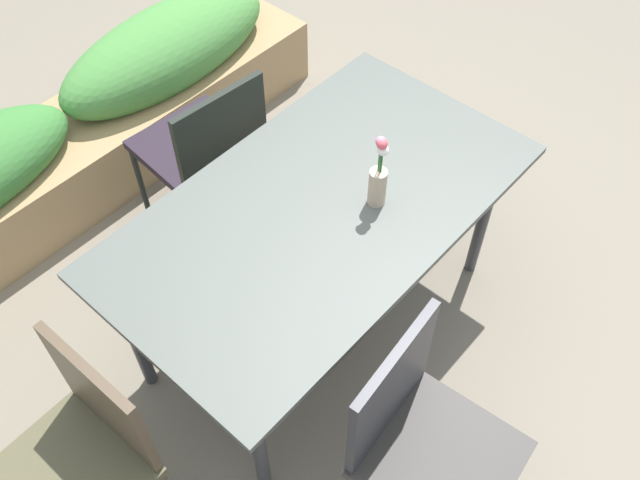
# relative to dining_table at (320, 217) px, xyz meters

# --- Properties ---
(ground_plane) EXTENTS (12.00, 12.00, 0.00)m
(ground_plane) POSITION_rel_dining_table_xyz_m (-0.09, -0.00, -0.71)
(ground_plane) COLOR #756B5B
(dining_table) EXTENTS (1.62, 0.91, 0.77)m
(dining_table) POSITION_rel_dining_table_xyz_m (0.00, 0.00, 0.00)
(dining_table) COLOR #4C514C
(dining_table) RESTS_ON ground
(chair_end_left) EXTENTS (0.45, 0.45, 0.93)m
(chair_end_left) POSITION_rel_dining_table_xyz_m (-1.11, 0.00, -0.16)
(chair_end_left) COLOR #4D4931
(chair_end_left) RESTS_ON ground
(chair_near_left) EXTENTS (0.49, 0.49, 0.95)m
(chair_near_left) POSITION_rel_dining_table_xyz_m (-0.37, -0.76, -0.15)
(chair_near_left) COLOR #302D2A
(chair_near_left) RESTS_ON ground
(chair_far_side) EXTENTS (0.51, 0.51, 0.88)m
(chair_far_side) POSITION_rel_dining_table_xyz_m (0.10, 0.76, -0.19)
(chair_far_side) COLOR black
(chair_far_side) RESTS_ON ground
(flower_vase) EXTENTS (0.06, 0.06, 0.31)m
(flower_vase) POSITION_rel_dining_table_xyz_m (0.15, -0.14, 0.18)
(flower_vase) COLOR tan
(flower_vase) RESTS_ON dining_table
(planter_box) EXTENTS (2.82, 0.53, 0.68)m
(planter_box) POSITION_rel_dining_table_xyz_m (-0.15, 1.46, -0.39)
(planter_box) COLOR #9E7F56
(planter_box) RESTS_ON ground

